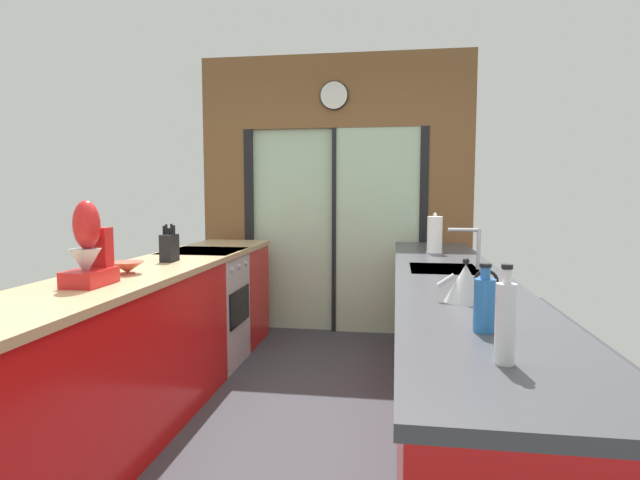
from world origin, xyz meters
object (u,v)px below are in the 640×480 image
Objects in this scene: oven_range at (204,308)px; kettle at (466,283)px; knife_block at (169,247)px; soap_bottle_far at (485,303)px; mixing_bowl at (127,267)px; stand_mixer at (89,253)px; soap_bottle_near at (505,321)px; paper_towel_roll at (435,235)px.

oven_range is 2.51m from kettle.
soap_bottle_far is at bearing -39.79° from knife_block.
mixing_bowl is 0.37m from stand_mixer.
soap_bottle_near reaches higher than mixing_bowl.
paper_towel_roll is (0.00, 2.21, 0.04)m from soap_bottle_far.
soap_bottle_far reaches higher than mixing_bowl.
soap_bottle_near is at bearing -35.31° from mixing_bowl.
soap_bottle_far is (1.78, -1.48, -0.00)m from knife_block.
soap_bottle_near is (1.78, -0.91, -0.05)m from stand_mixer.
soap_bottle_far is (1.80, -2.13, 0.56)m from oven_range.
knife_block is 1.11× the size of soap_bottle_far.
soap_bottle_far is at bearing -90.22° from kettle.
mixing_bowl is 0.82× the size of soap_bottle_far.
kettle is (1.78, -0.13, -0.08)m from stand_mixer.
stand_mixer is (-0.00, -0.89, 0.07)m from knife_block.
kettle reaches higher than mixing_bowl.
stand_mixer reaches higher than paper_towel_roll.
stand_mixer is at bearing -90.00° from mixing_bowl.
stand_mixer is at bearing 175.98° from kettle.
knife_block is at bearing 90.00° from stand_mixer.
soap_bottle_near is 0.87× the size of paper_towel_roll.
soap_bottle_far is 0.73× the size of paper_towel_roll.
stand_mixer is 2.40m from paper_towel_roll.
oven_range is 2.84m from soap_bottle_far.
paper_towel_roll is (1.78, 1.62, -0.02)m from stand_mixer.
soap_bottle_near is at bearing -90.13° from kettle.
kettle is at bearing -29.76° from knife_block.
knife_block is 2.05m from kettle.
mixing_bowl is 2.01m from soap_bottle_far.
paper_towel_roll reaches higher than soap_bottle_near.
stand_mixer reaches higher than oven_range.
soap_bottle_near is (-0.00, -0.78, 0.03)m from kettle.
mixing_bowl is 2.19m from paper_towel_roll.
knife_block is (0.00, 0.54, 0.06)m from mixing_bowl.
knife_block is 0.94× the size of soap_bottle_near.
paper_towel_roll reaches higher than kettle.
soap_bottle_far is (1.78, -0.59, -0.07)m from stand_mixer.
mixing_bowl is 0.74× the size of kettle.
kettle is at bearing -14.99° from mixing_bowl.
oven_range is 3.09m from soap_bottle_near.
oven_range is at bearing 91.64° from knife_block.
soap_bottle_far is 2.21m from paper_towel_roll.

